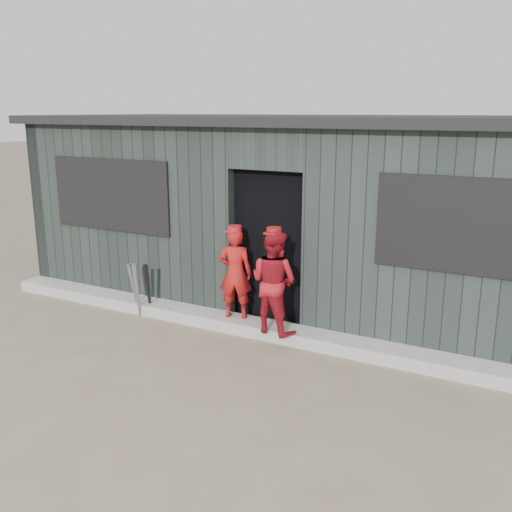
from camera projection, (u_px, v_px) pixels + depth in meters
The scene contains 9 objects.
ground at pixel (169, 396), 5.53m from camera, with size 80.00×80.00×0.00m, color #6F604D.
curb at pixel (257, 328), 7.06m from camera, with size 8.00×0.36×0.15m, color #9D9D98.
bat_left at pixel (137, 290), 7.53m from camera, with size 0.07×0.07×0.77m, color gray.
bat_mid at pixel (134, 288), 7.69m from camera, with size 0.07×0.07×0.71m, color gray.
bat_right at pixel (148, 289), 7.62m from camera, with size 0.07×0.07×0.75m, color black.
player_red_left at pixel (235, 273), 7.09m from camera, with size 0.42×0.28×1.15m, color #AC1615.
player_red_right at pixel (274, 282), 6.60m from camera, with size 0.60×0.47×1.23m, color maroon.
player_grey_back at pixel (318, 277), 7.19m from camera, with size 0.63×0.41×1.29m, color silver.
dugout at pixel (312, 211), 8.20m from camera, with size 8.30×3.30×2.62m.
Camera 1 is at (3.12, -4.02, 2.69)m, focal length 40.00 mm.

